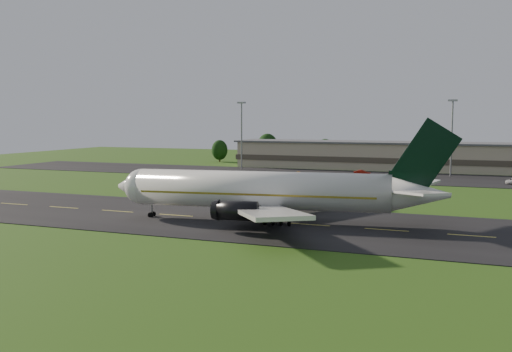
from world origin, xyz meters
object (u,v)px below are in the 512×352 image
(airliner, at_px, (266,191))
(terminal, at_px, (458,158))
(light_mast_centre, at_px, (452,129))
(service_vehicle_a, at_px, (298,174))
(service_vehicle_b, at_px, (362,173))
(light_mast_west, at_px, (242,127))

(airliner, bearing_deg, terminal, 67.91)
(airliner, bearing_deg, light_mast_centre, 66.13)
(service_vehicle_a, relative_size, service_vehicle_b, 0.75)
(airliner, distance_m, service_vehicle_b, 73.30)
(airliner, bearing_deg, light_mast_west, 107.02)
(terminal, relative_size, light_mast_centre, 7.13)
(light_mast_west, bearing_deg, terminal, 14.76)
(light_mast_west, bearing_deg, light_mast_centre, 0.00)
(airliner, height_order, light_mast_west, light_mast_west)
(light_mast_centre, bearing_deg, service_vehicle_b, -163.19)
(light_mast_west, relative_size, service_vehicle_a, 5.94)
(terminal, height_order, service_vehicle_b, terminal)
(light_mast_west, distance_m, service_vehicle_b, 40.25)
(terminal, xyz_separation_m, light_mast_west, (-61.40, -16.18, 8.75))
(terminal, xyz_separation_m, light_mast_centre, (-1.40, -16.18, 8.75))
(airliner, distance_m, light_mast_west, 88.52)
(airliner, bearing_deg, service_vehicle_a, 94.95)
(airliner, xyz_separation_m, service_vehicle_b, (0.60, 73.20, -3.81))
(terminal, distance_m, light_mast_west, 64.10)
(airliner, height_order, service_vehicle_a, airliner)
(airliner, distance_m, terminal, 99.05)
(light_mast_west, distance_m, service_vehicle_a, 28.44)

